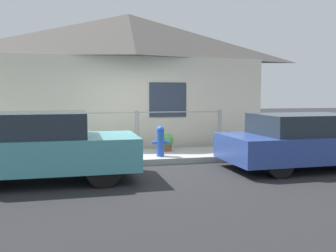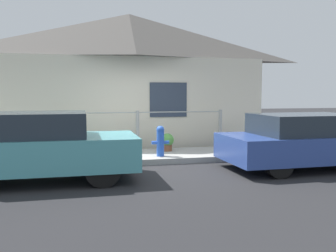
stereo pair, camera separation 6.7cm
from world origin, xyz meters
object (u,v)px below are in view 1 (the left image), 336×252
potted_plant_near_hydrant (167,141)px  car_left (38,147)px  car_right (309,141)px  potted_plant_by_fence (76,143)px  fire_hydrant (160,140)px

potted_plant_near_hydrant → car_left: bearing=-143.3°
car_right → potted_plant_by_fence: bearing=153.0°
potted_plant_near_hydrant → potted_plant_by_fence: size_ratio=0.93×
car_right → fire_hydrant: size_ratio=5.36×
fire_hydrant → potted_plant_near_hydrant: 0.86m
fire_hydrant → potted_plant_by_fence: (-2.03, 0.96, -0.12)m
car_left → potted_plant_by_fence: bearing=74.5°
fire_hydrant → potted_plant_near_hydrant: size_ratio=1.58×
car_left → fire_hydrant: car_left is taller
potted_plant_near_hydrant → potted_plant_by_fence: (-2.38, 0.19, 0.02)m
car_left → potted_plant_near_hydrant: size_ratio=7.72×
fire_hydrant → potted_plant_by_fence: fire_hydrant is taller
car_left → car_right: (5.82, -0.00, -0.06)m
car_right → potted_plant_near_hydrant: size_ratio=8.48×
car_left → car_right: bearing=-0.3°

